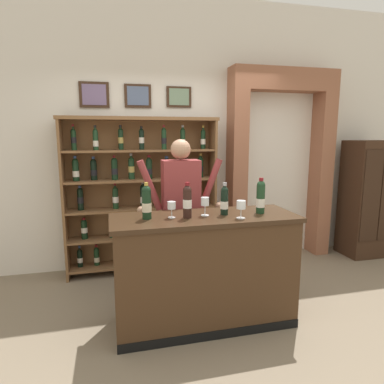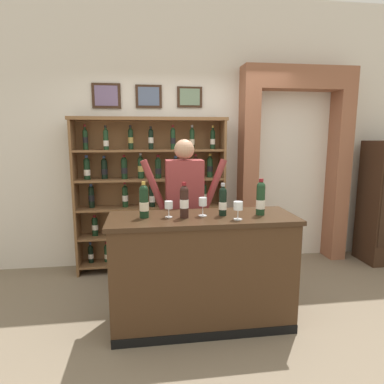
# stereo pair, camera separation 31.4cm
# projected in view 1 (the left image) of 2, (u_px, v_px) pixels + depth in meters

# --- Properties ---
(ground_plane) EXTENTS (14.00, 14.00, 0.02)m
(ground_plane) POSITION_uv_depth(u_px,v_px,m) (212.00, 322.00, 3.17)
(ground_plane) COLOR #7A6B56
(back_wall) EXTENTS (12.00, 0.19, 3.45)m
(back_wall) POSITION_uv_depth(u_px,v_px,m) (176.00, 135.00, 4.47)
(back_wall) COLOR silver
(back_wall) RESTS_ON ground
(wine_shelf) EXTENTS (1.90, 0.33, 1.94)m
(wine_shelf) POSITION_uv_depth(u_px,v_px,m) (142.00, 191.00, 4.20)
(wine_shelf) COLOR brown
(wine_shelf) RESTS_ON ground
(archway_doorway) EXTENTS (1.50, 0.45, 2.59)m
(archway_doorway) POSITION_uv_depth(u_px,v_px,m) (278.00, 155.00, 4.73)
(archway_doorway) COLOR #935B42
(archway_doorway) RESTS_ON ground
(side_cabinet) EXTENTS (0.62, 0.49, 1.65)m
(side_cabinet) POSITION_uv_depth(u_px,v_px,m) (367.00, 199.00, 4.80)
(side_cabinet) COLOR #382316
(side_cabinet) RESTS_ON ground
(tasting_counter) EXTENTS (1.66, 0.61, 1.02)m
(tasting_counter) POSITION_uv_depth(u_px,v_px,m) (204.00, 270.00, 3.07)
(tasting_counter) COLOR #422B19
(tasting_counter) RESTS_ON ground
(shopkeeper) EXTENTS (0.92, 0.22, 1.69)m
(shopkeeper) POSITION_uv_depth(u_px,v_px,m) (181.00, 202.00, 3.52)
(shopkeeper) COLOR #2D3347
(shopkeeper) RESTS_ON ground
(tasting_bottle_chianti) EXTENTS (0.08, 0.08, 0.31)m
(tasting_bottle_chianti) POSITION_uv_depth(u_px,v_px,m) (147.00, 202.00, 2.85)
(tasting_bottle_chianti) COLOR black
(tasting_bottle_chianti) RESTS_ON tasting_counter
(tasting_bottle_grappa) EXTENTS (0.08, 0.08, 0.31)m
(tasting_bottle_grappa) POSITION_uv_depth(u_px,v_px,m) (187.00, 201.00, 2.88)
(tasting_bottle_grappa) COLOR black
(tasting_bottle_grappa) RESTS_ON tasting_counter
(tasting_bottle_riserva) EXTENTS (0.07, 0.07, 0.29)m
(tasting_bottle_riserva) POSITION_uv_depth(u_px,v_px,m) (225.00, 200.00, 3.00)
(tasting_bottle_riserva) COLOR black
(tasting_bottle_riserva) RESTS_ON tasting_counter
(tasting_bottle_super_tuscan) EXTENTS (0.08, 0.08, 0.33)m
(tasting_bottle_super_tuscan) POSITION_uv_depth(u_px,v_px,m) (261.00, 197.00, 3.05)
(tasting_bottle_super_tuscan) COLOR #19381E
(tasting_bottle_super_tuscan) RESTS_ON tasting_counter
(wine_glass_right) EXTENTS (0.08, 0.08, 0.16)m
(wine_glass_right) POSITION_uv_depth(u_px,v_px,m) (241.00, 206.00, 2.87)
(wine_glass_right) COLOR silver
(wine_glass_right) RESTS_ON tasting_counter
(wine_glass_center) EXTENTS (0.07, 0.07, 0.14)m
(wine_glass_center) POSITION_uv_depth(u_px,v_px,m) (172.00, 206.00, 2.89)
(wine_glass_center) COLOR silver
(wine_glass_center) RESTS_ON tasting_counter
(wine_glass_spare) EXTENTS (0.07, 0.07, 0.16)m
(wine_glass_spare) POSITION_uv_depth(u_px,v_px,m) (205.00, 202.00, 2.97)
(wine_glass_spare) COLOR silver
(wine_glass_spare) RESTS_ON tasting_counter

